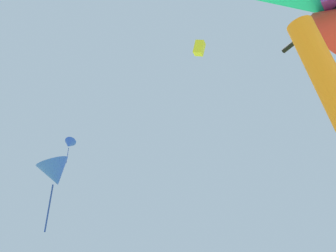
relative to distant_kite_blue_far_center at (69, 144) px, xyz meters
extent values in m
cone|color=blue|center=(0.00, 0.00, 0.00)|extent=(1.33, 1.33, 1.34)
cylinder|color=#203595|center=(0.00, 0.00, -1.13)|extent=(0.05, 0.05, 1.47)
cone|color=blue|center=(-1.03, -16.09, -9.24)|extent=(1.68, 1.63, 1.58)
cylinder|color=#203595|center=(-1.03, -16.09, -10.59)|extent=(0.05, 0.05, 1.76)
cube|color=yellow|center=(7.62, -11.89, 3.58)|extent=(1.02, 1.20, 1.28)
camera|label=1|loc=(-1.24, -29.41, -14.46)|focal=37.42mm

